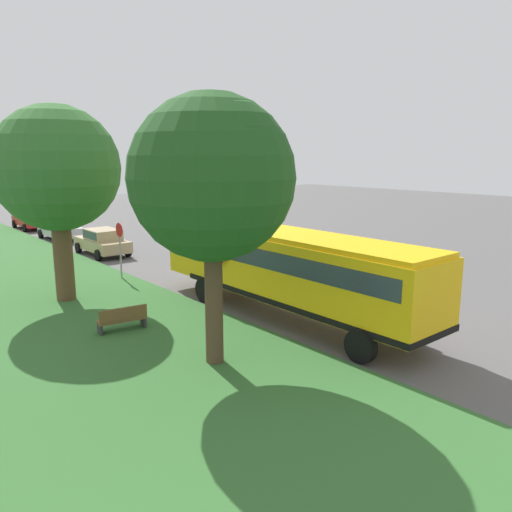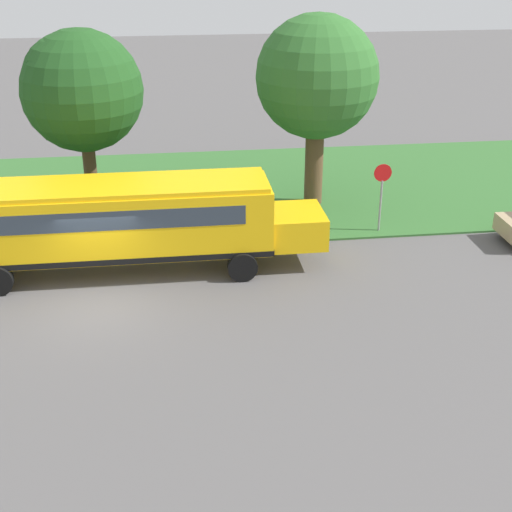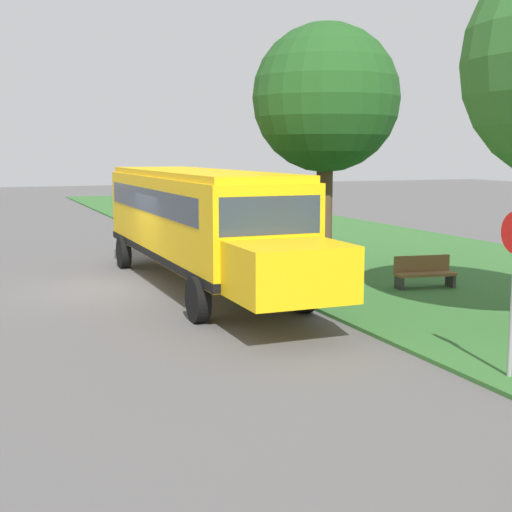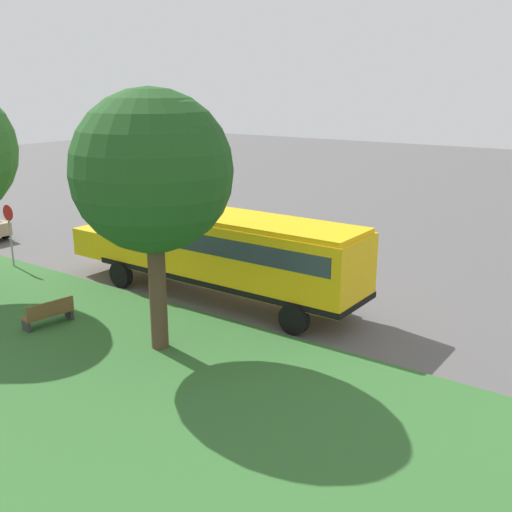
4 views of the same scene
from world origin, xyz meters
The scene contains 5 objects.
ground_plane centered at (0.00, 0.00, 0.00)m, with size 120.00×120.00×0.00m, color #565454.
grass_verge centered at (-10.00, 0.00, 0.04)m, with size 12.00×80.00×0.08m, color #33662D.
school_bus centered at (-2.40, 0.70, 1.92)m, with size 2.84×12.42×3.16m.
oak_tree_beside_bus centered at (-6.88, -0.77, 5.37)m, with size 4.49×4.49×7.52m.
park_bench centered at (-7.79, 3.42, 0.47)m, with size 1.66×0.73×0.92m.
Camera 3 is at (3.32, 19.03, 3.65)m, focal length 50.00 mm.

